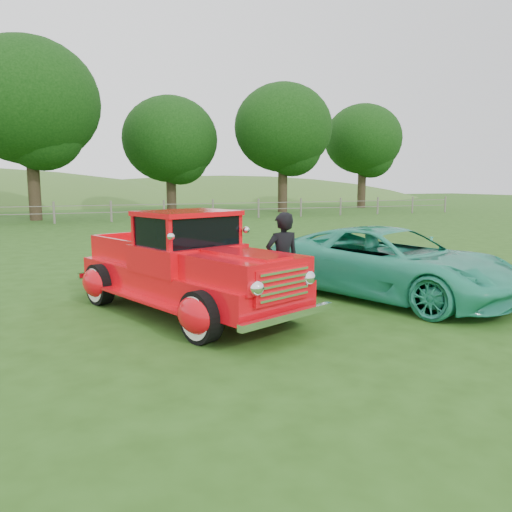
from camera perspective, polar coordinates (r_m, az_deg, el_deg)
name	(u,v)px	position (r m, az deg, el deg)	size (l,w,h in m)	color
ground	(259,323)	(8.13, 0.31, -7.69)	(140.00, 140.00, 0.00)	#254913
distant_hills	(46,237)	(67.04, -22.83, 2.00)	(116.00, 60.00, 18.00)	#3F6A27
fence_line	(111,211)	(29.42, -16.22, 4.92)	(48.00, 0.12, 1.20)	slate
tree_near_west	(29,102)	(32.56, -24.55, 15.75)	(8.00, 8.00, 10.42)	black
tree_near_east	(170,140)	(37.21, -9.80, 12.97)	(6.80, 6.80, 8.33)	black
tree_mid_east	(283,128)	(37.96, 3.11, 14.39)	(7.20, 7.20, 9.44)	black
tree_far_east	(363,139)	(44.96, 12.15, 12.90)	(6.60, 6.60, 8.86)	black
red_pickup	(186,268)	(8.68, -8.01, -1.33)	(3.48, 5.28, 1.78)	black
teal_sedan	(390,263)	(10.14, 15.07, -0.75)	(2.29, 4.96, 1.38)	#2AAA86
man	(282,262)	(8.75, 3.03, -0.67)	(0.64, 0.42, 1.75)	black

